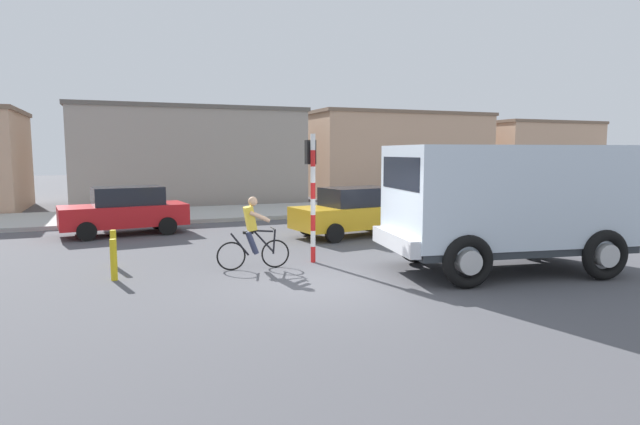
# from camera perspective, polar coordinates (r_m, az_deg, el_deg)

# --- Properties ---
(ground_plane) EXTENTS (120.00, 120.00, 0.00)m
(ground_plane) POSITION_cam_1_polar(r_m,az_deg,el_deg) (11.10, 0.44, -7.74)
(ground_plane) COLOR #4C4C51
(sidewalk_far) EXTENTS (80.00, 5.00, 0.16)m
(sidewalk_far) POSITION_cam_1_polar(r_m,az_deg,el_deg) (23.42, -11.42, -0.09)
(sidewalk_far) COLOR #ADADA8
(sidewalk_far) RESTS_ON ground
(truck_foreground) EXTENTS (5.73, 3.44, 2.90)m
(truck_foreground) POSITION_cam_1_polar(r_m,az_deg,el_deg) (12.73, 19.54, 1.34)
(truck_foreground) COLOR silver
(truck_foreground) RESTS_ON ground
(cyclist) EXTENTS (1.73, 0.50, 1.72)m
(cyclist) POSITION_cam_1_polar(r_m,az_deg,el_deg) (12.37, -7.35, -2.23)
(cyclist) COLOR black
(cyclist) RESTS_ON ground
(traffic_light_pole) EXTENTS (0.24, 0.43, 3.20)m
(traffic_light_pole) POSITION_cam_1_polar(r_m,az_deg,el_deg) (13.00, -0.89, 3.58)
(traffic_light_pole) COLOR red
(traffic_light_pole) RESTS_ON ground
(car_red_near) EXTENTS (4.19, 2.26, 1.60)m
(car_red_near) POSITION_cam_1_polar(r_m,az_deg,el_deg) (18.71, -20.48, 0.24)
(car_red_near) COLOR red
(car_red_near) RESTS_ON ground
(car_white_mid) EXTENTS (4.21, 2.33, 1.60)m
(car_white_mid) POSITION_cam_1_polar(r_m,az_deg,el_deg) (17.24, 3.75, 0.14)
(car_white_mid) COLOR gold
(car_white_mid) RESTS_ON ground
(bollard_near) EXTENTS (0.14, 0.14, 0.90)m
(bollard_near) POSITION_cam_1_polar(r_m,az_deg,el_deg) (12.11, -21.58, -4.82)
(bollard_near) COLOR gold
(bollard_near) RESTS_ON ground
(bollard_far) EXTENTS (0.14, 0.14, 0.90)m
(bollard_far) POSITION_cam_1_polar(r_m,az_deg,el_deg) (13.49, -21.58, -3.69)
(bollard_far) COLOR gold
(bollard_far) RESTS_ON ground
(building_mid_block) EXTENTS (11.82, 7.14, 5.08)m
(building_mid_block) POSITION_cam_1_polar(r_m,az_deg,el_deg) (29.81, -14.24, 5.99)
(building_mid_block) COLOR #9E9389
(building_mid_block) RESTS_ON ground
(building_corner_right) EXTENTS (11.62, 7.03, 5.23)m
(building_corner_right) POSITION_cam_1_polar(r_m,az_deg,el_deg) (34.84, 7.61, 6.31)
(building_corner_right) COLOR tan
(building_corner_right) RESTS_ON ground
(building_set_back) EXTENTS (8.34, 5.71, 4.92)m
(building_set_back) POSITION_cam_1_polar(r_m,az_deg,el_deg) (41.51, 22.08, 5.71)
(building_set_back) COLOR tan
(building_set_back) RESTS_ON ground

